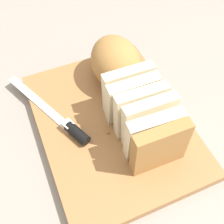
# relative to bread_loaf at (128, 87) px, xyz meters

# --- Properties ---
(ground_plane) EXTENTS (3.00, 3.00, 0.00)m
(ground_plane) POSITION_rel_bread_loaf_xyz_m (0.03, -0.05, -0.08)
(ground_plane) COLOR gray
(cutting_board) EXTENTS (0.39, 0.30, 0.02)m
(cutting_board) POSITION_rel_bread_loaf_xyz_m (0.03, -0.05, -0.06)
(cutting_board) COLOR #9E6B3D
(cutting_board) RESTS_ON ground_plane
(bread_loaf) EXTENTS (0.31, 0.12, 0.11)m
(bread_loaf) POSITION_rel_bread_loaf_xyz_m (0.00, 0.00, 0.00)
(bread_loaf) COLOR #A8753D
(bread_loaf) RESTS_ON cutting_board
(bread_knife) EXTENTS (0.24, 0.12, 0.02)m
(bread_knife) POSITION_rel_bread_loaf_xyz_m (0.01, -0.14, -0.04)
(bread_knife) COLOR silver
(bread_knife) RESTS_ON cutting_board
(crumb_near_knife) EXTENTS (0.01, 0.01, 0.01)m
(crumb_near_knife) POSITION_rel_bread_loaf_xyz_m (-0.04, -0.04, -0.05)
(crumb_near_knife) COLOR #A8753D
(crumb_near_knife) RESTS_ON cutting_board
(crumb_near_loaf) EXTENTS (0.00, 0.00, 0.00)m
(crumb_near_loaf) POSITION_rel_bread_loaf_xyz_m (-0.04, -0.04, -0.05)
(crumb_near_loaf) COLOR #A8753D
(crumb_near_loaf) RESTS_ON cutting_board
(crumb_stray_left) EXTENTS (0.01, 0.01, 0.01)m
(crumb_stray_left) POSITION_rel_bread_loaf_xyz_m (0.06, -0.07, -0.05)
(crumb_stray_left) COLOR #A8753D
(crumb_stray_left) RESTS_ON cutting_board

